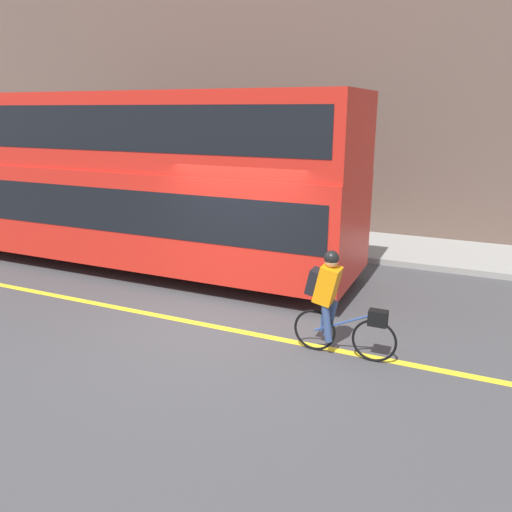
# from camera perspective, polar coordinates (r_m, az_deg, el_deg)

# --- Properties ---
(ground_plane) EXTENTS (80.00, 80.00, 0.00)m
(ground_plane) POSITION_cam_1_polar(r_m,az_deg,el_deg) (8.44, -4.81, -7.69)
(ground_plane) COLOR #424244
(road_center_line) EXTENTS (50.00, 0.14, 0.01)m
(road_center_line) POSITION_cam_1_polar(r_m,az_deg,el_deg) (8.35, -5.18, -7.94)
(road_center_line) COLOR yellow
(road_center_line) RESTS_ON ground_plane
(sidewalk_curb) EXTENTS (60.00, 2.59, 0.14)m
(sidewalk_curb) POSITION_cam_1_polar(r_m,az_deg,el_deg) (13.44, 7.02, 1.78)
(sidewalk_curb) COLOR gray
(sidewalk_curb) RESTS_ON ground_plane
(building_facade) EXTENTS (60.00, 0.30, 8.76)m
(building_facade) POSITION_cam_1_polar(r_m,az_deg,el_deg) (14.42, 9.47, 19.98)
(building_facade) COLOR brown
(building_facade) RESTS_ON ground_plane
(bus) EXTENTS (9.77, 2.45, 3.77)m
(bus) POSITION_cam_1_polar(r_m,az_deg,el_deg) (11.24, -13.63, 9.15)
(bus) COLOR black
(bus) RESTS_ON ground_plane
(cyclist_on_bike) EXTENTS (1.51, 0.32, 1.56)m
(cyclist_on_bike) POSITION_cam_1_polar(r_m,az_deg,el_deg) (7.19, 8.92, -4.91)
(cyclist_on_bike) COLOR black
(cyclist_on_bike) RESTS_ON ground_plane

